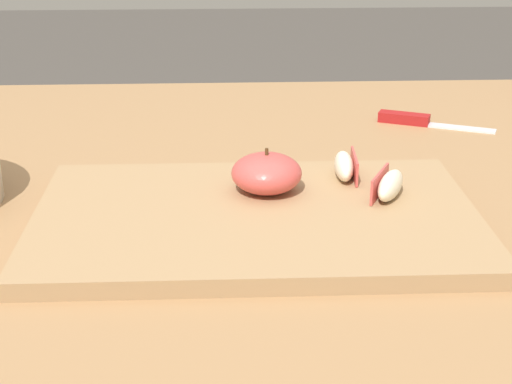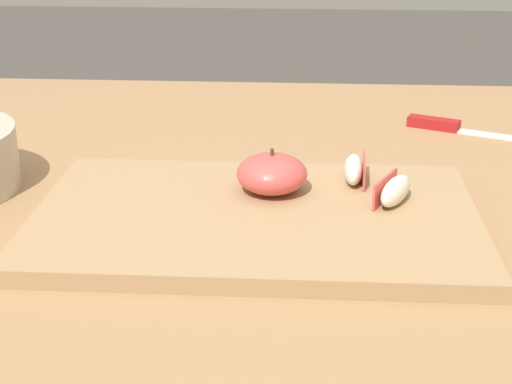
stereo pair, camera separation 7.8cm
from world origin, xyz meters
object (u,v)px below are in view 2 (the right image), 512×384
apple_half_skin_up (272,174)px  apple_wedge_front (354,170)px  cutting_board (256,219)px  apple_wedge_middle (394,191)px  paring_knife (443,125)px

apple_half_skin_up → apple_wedge_front: size_ratio=1.16×
cutting_board → apple_half_skin_up: apple_half_skin_up is taller
apple_wedge_middle → paring_knife: 0.32m
apple_half_skin_up → paring_knife: apple_half_skin_up is taller
cutting_board → apple_half_skin_up: 0.06m
cutting_board → apple_half_skin_up: size_ratio=5.96×
apple_wedge_middle → apple_wedge_front: same height
cutting_board → apple_wedge_front: bearing=40.6°
apple_half_skin_up → paring_knife: (0.22, 0.28, -0.03)m
apple_wedge_front → paring_knife: 0.28m
cutting_board → apple_wedge_middle: apple_wedge_middle is taller
apple_wedge_middle → paring_knife: size_ratio=0.42×
paring_knife → apple_wedge_front: bearing=-118.5°
apple_half_skin_up → paring_knife: size_ratio=0.47×
apple_half_skin_up → apple_wedge_front: apple_half_skin_up is taller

